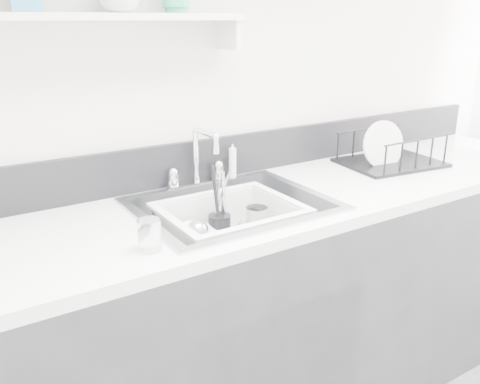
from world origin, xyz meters
TOP-DOWN VIEW (x-y plane):
  - counter_run at (0.00, 1.19)m, footprint 3.20×0.62m
  - backsplash at (0.00, 1.49)m, footprint 3.20×0.02m
  - sink at (0.00, 1.19)m, footprint 0.64×0.52m
  - faucet at (0.00, 1.44)m, footprint 0.26×0.18m
  - side_sprayer at (0.16, 1.44)m, footprint 0.03×0.03m
  - wall_shelf at (-0.35, 1.42)m, footprint 1.00×0.16m
  - wash_tub at (-0.02, 1.17)m, footprint 0.52×0.46m
  - plate_stack at (-0.10, 1.18)m, footprint 0.25×0.24m
  - utensil_cup at (-0.01, 1.25)m, footprint 0.08×0.08m
  - ladle at (-0.05, 1.19)m, footprint 0.30×0.28m
  - tumbler_in_tub at (0.12, 1.22)m, footprint 0.10×0.10m
  - tumbler_counter at (-0.37, 1.01)m, footprint 0.06×0.06m
  - dish_rack at (0.84, 1.25)m, footprint 0.44×0.35m
  - bowl_small at (0.09, 1.14)m, footprint 0.11×0.11m

SIDE VIEW (x-z plane):
  - counter_run at x=0.00m, z-range 0.00..0.92m
  - bowl_small at x=0.09m, z-range 0.77..0.80m
  - plate_stack at x=-0.10m, z-range 0.74..0.84m
  - ladle at x=-0.05m, z-range 0.77..0.85m
  - tumbler_in_tub at x=0.12m, z-range 0.77..0.88m
  - utensil_cup at x=-0.01m, z-range 0.69..0.96m
  - sink at x=0.00m, z-range 0.73..0.93m
  - wash_tub at x=-0.02m, z-range 0.75..0.93m
  - tumbler_counter at x=-0.37m, z-range 0.92..1.01m
  - faucet at x=0.00m, z-range 0.87..1.09m
  - side_sprayer at x=0.16m, z-range 0.92..1.06m
  - dish_rack at x=0.84m, z-range 0.92..1.06m
  - backsplash at x=0.00m, z-range 0.92..1.08m
  - wall_shelf at x=-0.35m, z-range 1.45..1.57m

